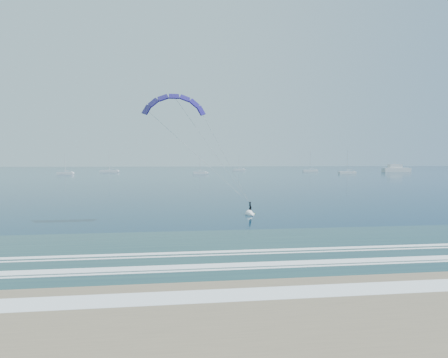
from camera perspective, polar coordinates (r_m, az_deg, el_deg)
ground at (r=21.95m, az=-0.07°, el=-16.12°), size 900.00×900.00×0.00m
kitesurfer_rig at (r=48.14m, az=-1.41°, el=3.69°), size 15.71×8.70×15.62m
motor_yacht at (r=268.86m, az=23.35°, el=1.33°), size 17.13×4.57×6.80m
sailboat_1 at (r=216.33m, az=-21.74°, el=0.78°), size 7.88×2.40×10.93m
sailboat_2 at (r=248.48m, az=-16.09°, el=1.09°), size 10.86×2.40×14.35m
sailboat_3 at (r=205.63m, az=-3.43°, el=0.87°), size 7.29×2.40×10.31m
sailboat_4 at (r=279.92m, az=2.13°, el=1.35°), size 7.99×2.40×10.97m
sailboat_5 at (r=256.47m, az=12.21°, el=1.18°), size 9.45×2.40×12.80m
sailboat_6 at (r=223.98m, az=17.18°, el=0.91°), size 9.42×2.40×12.66m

